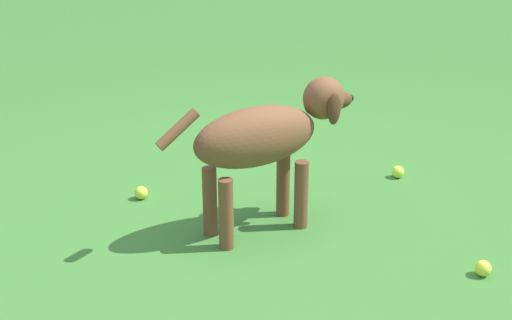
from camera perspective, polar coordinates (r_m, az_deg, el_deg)
name	(u,v)px	position (r m, az deg, el deg)	size (l,w,h in m)	color
ground	(260,225)	(3.21, 0.29, -5.37)	(14.00, 14.00, 0.00)	#38722D
dog	(267,137)	(3.02, 0.94, 1.93)	(0.89, 0.53, 0.67)	brown
tennis_ball_0	(141,193)	(3.51, -9.42, -2.67)	(0.07, 0.07, 0.07)	#C2D539
tennis_ball_1	(398,172)	(3.78, 11.58, -0.96)	(0.07, 0.07, 0.07)	#C3E039
tennis_ball_2	(483,268)	(2.95, 18.16, -8.46)	(0.07, 0.07, 0.07)	#CCDE3C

